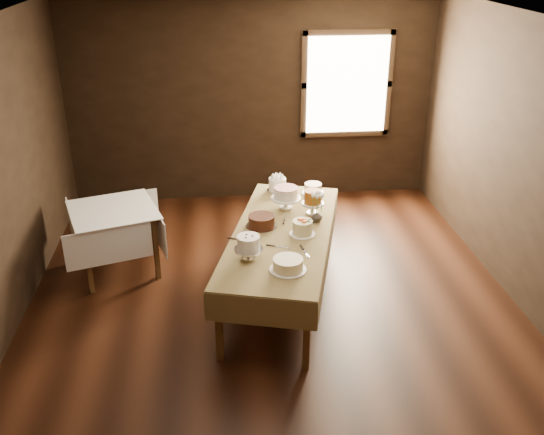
{
  "coord_description": "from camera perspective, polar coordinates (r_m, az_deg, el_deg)",
  "views": [
    {
      "loc": [
        -0.52,
        -5.07,
        3.45
      ],
      "look_at": [
        0.0,
        0.2,
        0.95
      ],
      "focal_mm": 39.65,
      "sensor_mm": 36.0,
      "label": 1
    }
  ],
  "objects": [
    {
      "name": "cake_speckled",
      "position": [
        6.91,
        3.92,
        2.73
      ],
      "size": [
        0.28,
        0.28,
        0.12
      ],
      "color": "white",
      "rests_on": "display_table"
    },
    {
      "name": "display_table",
      "position": [
        6.05,
        0.95,
        -1.8
      ],
      "size": [
        1.55,
        2.6,
        0.75
      ],
      "rotation": [
        0.0,
        0.0,
        -0.26
      ],
      "color": "#49311A",
      "rests_on": "ground"
    },
    {
      "name": "window",
      "position": [
        8.42,
        7.14,
        12.38
      ],
      "size": [
        1.1,
        0.05,
        1.3
      ],
      "primitive_type": "cube",
      "color": "#FFEABF",
      "rests_on": "wall_back"
    },
    {
      "name": "cake_chocolate",
      "position": [
        6.09,
        -1.01,
        -0.39
      ],
      "size": [
        0.38,
        0.38,
        0.13
      ],
      "color": "silver",
      "rests_on": "display_table"
    },
    {
      "name": "wall_right",
      "position": [
        6.25,
        23.72,
        3.93
      ],
      "size": [
        0.02,
        6.0,
        2.8
      ],
      "primitive_type": "cube",
      "color": "black",
      "rests_on": "ground"
    },
    {
      "name": "cake_server_e",
      "position": [
        5.85,
        -2.77,
        -2.18
      ],
      "size": [
        0.23,
        0.13,
        0.01
      ],
      "primitive_type": "cube",
      "rotation": [
        0.0,
        0.0,
        -0.44
      ],
      "color": "silver",
      "rests_on": "display_table"
    },
    {
      "name": "ceiling",
      "position": [
        5.14,
        0.23,
        18.01
      ],
      "size": [
        5.0,
        6.0,
        0.01
      ],
      "primitive_type": "cube",
      "color": "beige",
      "rests_on": "wall_back"
    },
    {
      "name": "cake_cream",
      "position": [
        5.32,
        1.53,
        -4.52
      ],
      "size": [
        0.38,
        0.38,
        0.12
      ],
      "color": "white",
      "rests_on": "display_table"
    },
    {
      "name": "cake_flowers",
      "position": [
        5.93,
        2.9,
        -1.02
      ],
      "size": [
        0.26,
        0.26,
        0.15
      ],
      "color": "white",
      "rests_on": "display_table"
    },
    {
      "name": "cake_meringue",
      "position": [
        6.96,
        0.52,
        3.13
      ],
      "size": [
        0.28,
        0.28,
        0.15
      ],
      "color": "silver",
      "rests_on": "display_table"
    },
    {
      "name": "cake_swirl",
      "position": [
        5.47,
        -2.24,
        -2.97
      ],
      "size": [
        0.27,
        0.27,
        0.25
      ],
      "color": "silver",
      "rests_on": "display_table"
    },
    {
      "name": "floor",
      "position": [
        6.15,
        0.19,
        -8.83
      ],
      "size": [
        5.0,
        6.0,
        0.01
      ],
      "primitive_type": "cube",
      "color": "black",
      "rests_on": "ground"
    },
    {
      "name": "flower_bouquet",
      "position": [
        6.15,
        4.33,
        1.63
      ],
      "size": [
        0.14,
        0.14,
        0.2
      ],
      "primitive_type": null,
      "color": "white",
      "rests_on": "flower_vase"
    },
    {
      "name": "cake_server_d",
      "position": [
        6.22,
        4.04,
        -0.44
      ],
      "size": [
        0.21,
        0.15,
        0.01
      ],
      "primitive_type": "cube",
      "rotation": [
        0.0,
        0.0,
        0.59
      ],
      "color": "silver",
      "rests_on": "display_table"
    },
    {
      "name": "side_table",
      "position": [
        6.76,
        -14.81,
        0.07
      ],
      "size": [
        1.13,
        1.13,
        0.76
      ],
      "rotation": [
        0.0,
        0.0,
        0.31
      ],
      "color": "#49311A",
      "rests_on": "ground"
    },
    {
      "name": "flower_vase",
      "position": [
        6.22,
        4.28,
        0.12
      ],
      "size": [
        0.16,
        0.16,
        0.12
      ],
      "primitive_type": "imported",
      "rotation": [
        0.0,
        0.0,
        3.99
      ],
      "color": "#2D2823",
      "rests_on": "display_table"
    },
    {
      "name": "cake_server_a",
      "position": [
        5.71,
        1.04,
        -2.84
      ],
      "size": [
        0.23,
        0.11,
        0.01
      ],
      "primitive_type": "cube",
      "rotation": [
        0.0,
        0.0,
        -0.39
      ],
      "color": "silver",
      "rests_on": "display_table"
    },
    {
      "name": "wall_front",
      "position": [
        2.96,
        6.5,
        -18.75
      ],
      "size": [
        5.0,
        0.02,
        2.8
      ],
      "primitive_type": "cube",
      "color": "black",
      "rests_on": "ground"
    },
    {
      "name": "cake_server_b",
      "position": [
        5.62,
        3.25,
        -3.42
      ],
      "size": [
        0.07,
        0.24,
        0.01
      ],
      "primitive_type": "cube",
      "rotation": [
        0.0,
        0.0,
        -1.39
      ],
      "color": "silver",
      "rests_on": "display_table"
    },
    {
      "name": "cake_server_c",
      "position": [
        6.31,
        1.22,
        0.02
      ],
      "size": [
        0.07,
        0.24,
        0.01
      ],
      "primitive_type": "cube",
      "rotation": [
        0.0,
        0.0,
        1.37
      ],
      "color": "silver",
      "rests_on": "display_table"
    },
    {
      "name": "cake_caramel",
      "position": [
        6.37,
        3.87,
        1.35
      ],
      "size": [
        0.24,
        0.24,
        0.28
      ],
      "color": "white",
      "rests_on": "display_table"
    },
    {
      "name": "cake_lattice",
      "position": [
        6.5,
        1.33,
        1.78
      ],
      "size": [
        0.35,
        0.35,
        0.24
      ],
      "color": "white",
      "rests_on": "display_table"
    },
    {
      "name": "wall_back",
      "position": [
        8.34,
        -1.94,
        11.02
      ],
      "size": [
        5.0,
        0.02,
        2.8
      ],
      "primitive_type": "cube",
      "color": "black",
      "rests_on": "ground"
    }
  ]
}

